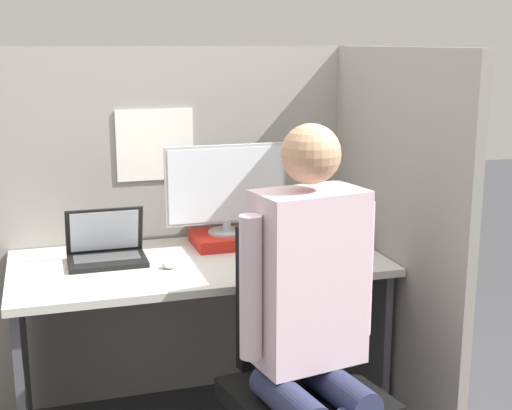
# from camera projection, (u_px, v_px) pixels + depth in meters

# --- Properties ---
(cubicle_panel_back) EXTENTS (1.96, 0.05, 1.57)m
(cubicle_panel_back) POSITION_uv_depth(u_px,v_px,m) (180.00, 225.00, 3.18)
(cubicle_panel_back) COLOR gray
(cubicle_panel_back) RESTS_ON ground
(cubicle_panel_right) EXTENTS (0.04, 1.34, 1.57)m
(cubicle_panel_right) POSITION_uv_depth(u_px,v_px,m) (379.00, 238.00, 2.98)
(cubicle_panel_right) COLOR gray
(cubicle_panel_right) RESTS_ON ground
(desk) EXTENTS (1.46, 0.70, 0.74)m
(desk) POSITION_uv_depth(u_px,v_px,m) (200.00, 302.00, 2.88)
(desk) COLOR beige
(desk) RESTS_ON ground
(paper_box) EXTENTS (0.29, 0.25, 0.05)m
(paper_box) POSITION_uv_depth(u_px,v_px,m) (227.00, 239.00, 3.05)
(paper_box) COLOR red
(paper_box) RESTS_ON desk
(monitor) EXTENTS (0.52, 0.16, 0.38)m
(monitor) POSITION_uv_depth(u_px,v_px,m) (226.00, 188.00, 3.00)
(monitor) COLOR #B2B2B7
(monitor) RESTS_ON paper_box
(laptop) EXTENTS (0.30, 0.21, 0.21)m
(laptop) POSITION_uv_depth(u_px,v_px,m) (106.00, 251.00, 2.80)
(laptop) COLOR black
(laptop) RESTS_ON desk
(mouse) EXTENTS (0.06, 0.05, 0.03)m
(mouse) POSITION_uv_depth(u_px,v_px,m) (169.00, 264.00, 2.73)
(mouse) COLOR silver
(mouse) RESTS_ON desk
(stapler) EXTENTS (0.05, 0.13, 0.06)m
(stapler) POSITION_uv_depth(u_px,v_px,m) (351.00, 241.00, 3.01)
(stapler) COLOR #A31919
(stapler) RESTS_ON desk
(carrot_toy) EXTENTS (0.04, 0.16, 0.04)m
(carrot_toy) POSITION_uv_depth(u_px,v_px,m) (280.00, 267.00, 2.68)
(carrot_toy) COLOR orange
(carrot_toy) RESTS_ON desk
(office_chair) EXTENTS (0.55, 0.59, 0.98)m
(office_chair) POSITION_uv_depth(u_px,v_px,m) (301.00, 367.00, 2.42)
(office_chair) COLOR black
(office_chair) RESTS_ON ground
(person) EXTENTS (0.47, 0.47, 1.35)m
(person) POSITION_uv_depth(u_px,v_px,m) (312.00, 309.00, 2.22)
(person) COLOR #282D4C
(person) RESTS_ON ground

